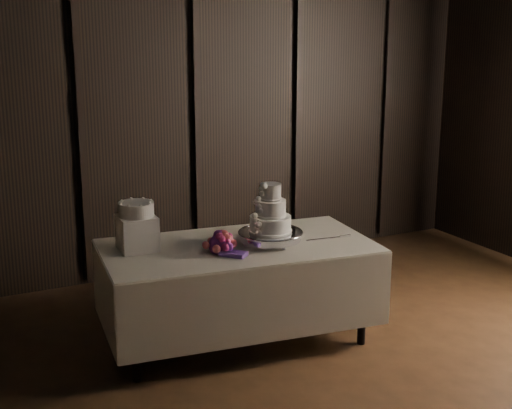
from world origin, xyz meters
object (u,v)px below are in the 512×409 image
object	(u,v)px
wedding_cake	(268,214)
small_cake	(136,209)
box_pedestal	(137,233)
cake_stand	(270,238)
bouquet	(220,243)
display_table	(238,289)

from	to	relation	value
wedding_cake	small_cake	size ratio (longest dim) A/B	1.44
box_pedestal	cake_stand	bearing A→B (deg)	-18.01
cake_stand	box_pedestal	distance (m)	0.98
wedding_cake	bouquet	distance (m)	0.43
cake_stand	bouquet	distance (m)	0.42
display_table	bouquet	distance (m)	0.46
cake_stand	wedding_cake	world-z (taller)	wedding_cake
bouquet	box_pedestal	world-z (taller)	box_pedestal
bouquet	small_cake	world-z (taller)	small_cake
cake_stand	wedding_cake	xyz separation A→B (m)	(-0.03, -0.02, 0.19)
bouquet	small_cake	bearing A→B (deg)	147.41
display_table	box_pedestal	world-z (taller)	box_pedestal
cake_stand	wedding_cake	bearing A→B (deg)	-150.26
wedding_cake	bouquet	world-z (taller)	wedding_cake
cake_stand	box_pedestal	world-z (taller)	box_pedestal
small_cake	wedding_cake	bearing A→B (deg)	-19.38
bouquet	wedding_cake	bearing A→B (deg)	1.07
small_cake	cake_stand	bearing A→B (deg)	-18.01
cake_stand	bouquet	xyz separation A→B (m)	(-0.42, -0.02, 0.02)
box_pedestal	display_table	bearing A→B (deg)	-17.78
display_table	bouquet	xyz separation A→B (m)	(-0.19, -0.10, 0.41)
box_pedestal	bouquet	bearing A→B (deg)	-32.59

